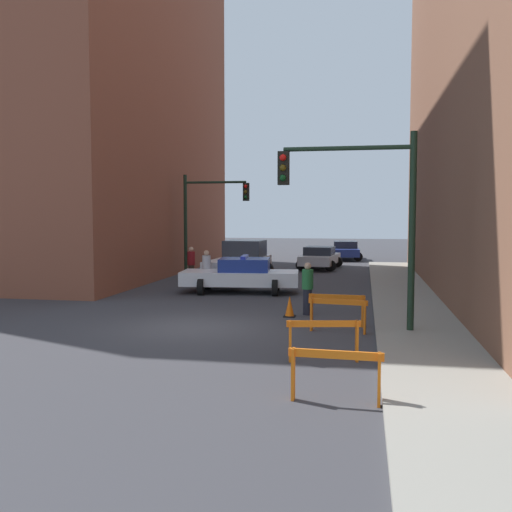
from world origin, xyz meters
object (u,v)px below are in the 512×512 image
Objects in this scene: traffic_light_near at (367,201)px; traffic_cone at (290,307)px; white_truck at (240,262)px; pedestrian_corner at (191,264)px; parked_car_near at (320,257)px; pedestrian_sidewalk at (308,288)px; barrier_front at (335,367)px; pedestrian_crossing at (206,269)px; parked_car_mid at (345,250)px; barrier_back at (338,310)px; police_car at (241,275)px; traffic_light_far at (206,210)px; barrier_corner at (337,304)px; barrier_mid at (324,334)px.

traffic_light_near reaches higher than traffic_cone.
pedestrian_corner is (-2.11, -1.10, -0.04)m from white_truck.
parked_car_near is at bearing 90.96° from traffic_cone.
pedestrian_sidewalk is 1.04× the size of barrier_front.
white_truck is 3.31× the size of pedestrian_corner.
pedestrian_crossing is 7.14m from pedestrian_sidewalk.
parked_car_near is 7.25m from parked_car_mid.
pedestrian_corner is 12.46m from barrier_back.
parked_car_near is (2.37, 10.71, -0.05)m from police_car.
traffic_light_far is 3.78m from pedestrian_corner.
parked_car_near is 2.68× the size of pedestrian_crossing.
barrier_corner is (-0.80, 0.80, -2.91)m from traffic_light_near.
traffic_light_far reaches higher than traffic_cone.
parked_car_mid is 2.75× the size of barrier_front.
white_truck is 14.48m from parked_car_mid.
parked_car_mid is at bearing 87.60° from traffic_cone.
pedestrian_sidewalk is at bearing 43.16° from traffic_cone.
traffic_cone is at bearing 102.79° from barrier_front.
barrier_front is at bearing -77.21° from traffic_cone.
barrier_back is at bearing -122.36° from pedestrian_crossing.
traffic_light_far reaches higher than barrier_mid.
parked_car_mid reaches higher than barrier_back.
barrier_front is at bearing -92.20° from parked_car_mid.
barrier_mid is (4.04, -10.29, -0.11)m from police_car.
police_car is at bearing 125.03° from traffic_light_near.
barrier_front is 5.82m from barrier_back.
barrier_mid is (7.08, -13.28, -0.24)m from pedestrian_corner.
traffic_light_far is 20.41m from barrier_front.
pedestrian_corner is 9.86m from traffic_cone.
barrier_back is at bearing 67.54° from pedestrian_corner.
pedestrian_crossing reaches higher than police_car.
pedestrian_corner is at bearing 118.04° from barrier_mid.
pedestrian_corner reaches higher than parked_car_mid.
parked_car_mid is 25.01m from barrier_back.
barrier_front is at bearing -167.26° from police_car.
white_truck reaches higher than pedestrian_sidewalk.
barrier_back is 2.63m from traffic_cone.
traffic_light_far reaches higher than barrier_back.
barrier_front is at bearing -94.88° from traffic_light_near.
pedestrian_sidewalk is at bearing 121.05° from barrier_corner.
traffic_cone is at bearing -83.46° from parked_car_near.
barrier_corner is (1.77, -16.95, -0.06)m from parked_car_near.
barrier_corner is (0.54, -24.09, -0.06)m from parked_car_mid.
pedestrian_sidewalk is 1.04× the size of barrier_back.
police_car is at bearing 111.45° from barrier_mid.
pedestrian_sidewalk is 2.79m from barrier_back.
pedestrian_sidewalk is at bearing 71.19° from pedestrian_corner.
traffic_light_near is at bearing 74.67° from barrier_mid.
pedestrian_crossing is 1.04× the size of barrier_front.
police_car is at bearing -96.88° from parked_car_near.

